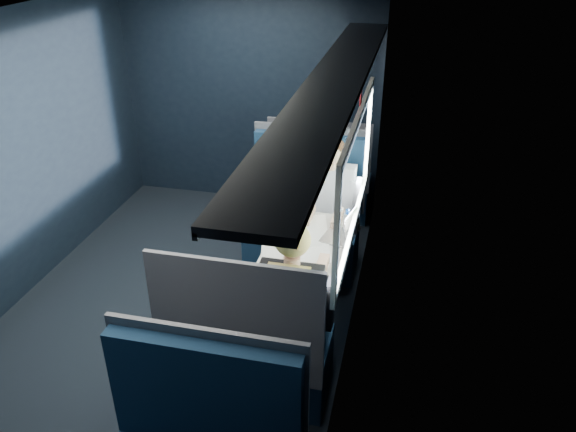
% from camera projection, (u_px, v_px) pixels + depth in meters
% --- Properties ---
extents(ground, '(2.80, 4.20, 0.01)m').
position_uv_depth(ground, '(185.00, 304.00, 4.77)').
color(ground, black).
extents(room_shell, '(3.00, 4.40, 2.40)m').
position_uv_depth(room_shell, '(170.00, 139.00, 4.06)').
color(room_shell, black).
rests_on(room_shell, ground).
extents(table, '(0.62, 1.00, 0.74)m').
position_uv_depth(table, '(305.00, 251.00, 4.25)').
color(table, '#54565E').
rests_on(table, ground).
extents(seat_bay_near, '(1.04, 0.62, 1.26)m').
position_uv_depth(seat_bay_near, '(303.00, 222.00, 5.15)').
color(seat_bay_near, '#0D233D').
rests_on(seat_bay_near, ground).
extents(seat_bay_far, '(1.04, 0.62, 1.26)m').
position_uv_depth(seat_bay_far, '(251.00, 349.00, 3.65)').
color(seat_bay_far, '#0D233D').
rests_on(seat_bay_far, ground).
extents(seat_row_front, '(1.04, 0.51, 1.16)m').
position_uv_depth(seat_row_front, '(321.00, 182.00, 5.95)').
color(seat_row_front, '#0D233D').
rests_on(seat_row_front, ground).
extents(man, '(0.53, 0.56, 1.32)m').
position_uv_depth(man, '(329.00, 205.00, 4.81)').
color(man, black).
rests_on(man, ground).
extents(woman, '(0.53, 0.56, 1.32)m').
position_uv_depth(woman, '(294.00, 300.00, 3.60)').
color(woman, black).
rests_on(woman, ground).
extents(papers, '(0.65, 0.82, 0.01)m').
position_uv_depth(papers, '(295.00, 237.00, 4.27)').
color(papers, white).
rests_on(papers, table).
extents(laptop, '(0.27, 0.32, 0.21)m').
position_uv_depth(laptop, '(345.00, 231.00, 4.25)').
color(laptop, silver).
rests_on(laptop, table).
extents(bottle_small, '(0.06, 0.06, 0.19)m').
position_uv_depth(bottle_small, '(347.00, 222.00, 4.31)').
color(bottle_small, silver).
rests_on(bottle_small, table).
extents(cup, '(0.07, 0.07, 0.09)m').
position_uv_depth(cup, '(339.00, 213.00, 4.53)').
color(cup, white).
rests_on(cup, table).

